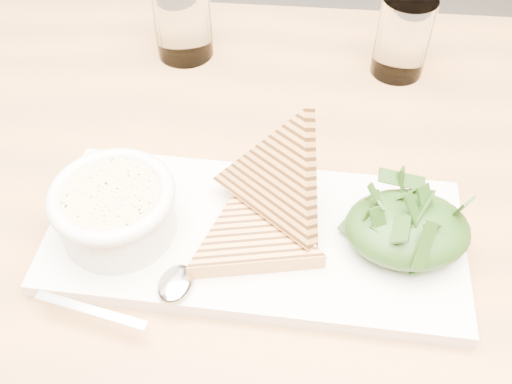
{
  "coord_description": "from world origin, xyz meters",
  "views": [
    {
      "loc": [
        0.17,
        -0.47,
        1.18
      ],
      "look_at": [
        0.16,
        -0.12,
        0.78
      ],
      "focal_mm": 40.0,
      "sensor_mm": 36.0,
      "label": 1
    }
  ],
  "objects_px": {
    "table_top": "(203,207)",
    "soup_bowl": "(117,215)",
    "glass_near": "(182,15)",
    "glass_far": "(403,37)",
    "platter": "(255,236)"
  },
  "relations": [
    {
      "from": "table_top",
      "to": "soup_bowl",
      "type": "height_order",
      "value": "soup_bowl"
    },
    {
      "from": "table_top",
      "to": "glass_near",
      "type": "height_order",
      "value": "glass_near"
    },
    {
      "from": "glass_near",
      "to": "glass_far",
      "type": "distance_m",
      "value": 0.28
    },
    {
      "from": "platter",
      "to": "glass_far",
      "type": "height_order",
      "value": "glass_far"
    },
    {
      "from": "table_top",
      "to": "soup_bowl",
      "type": "xyz_separation_m",
      "value": [
        -0.07,
        -0.06,
        0.06
      ]
    },
    {
      "from": "table_top",
      "to": "platter",
      "type": "relative_size",
      "value": 2.91
    },
    {
      "from": "platter",
      "to": "glass_near",
      "type": "distance_m",
      "value": 0.33
    },
    {
      "from": "table_top",
      "to": "glass_far",
      "type": "relative_size",
      "value": 11.35
    },
    {
      "from": "glass_far",
      "to": "soup_bowl",
      "type": "bearing_deg",
      "value": -136.8
    },
    {
      "from": "platter",
      "to": "glass_far",
      "type": "xyz_separation_m",
      "value": [
        0.17,
        0.28,
        0.04
      ]
    },
    {
      "from": "soup_bowl",
      "to": "glass_far",
      "type": "bearing_deg",
      "value": 43.2
    },
    {
      "from": "table_top",
      "to": "glass_far",
      "type": "xyz_separation_m",
      "value": [
        0.23,
        0.22,
        0.07
      ]
    },
    {
      "from": "glass_near",
      "to": "glass_far",
      "type": "bearing_deg",
      "value": -6.55
    },
    {
      "from": "soup_bowl",
      "to": "glass_near",
      "type": "height_order",
      "value": "glass_near"
    },
    {
      "from": "soup_bowl",
      "to": "platter",
      "type": "bearing_deg",
      "value": 0.74
    }
  ]
}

